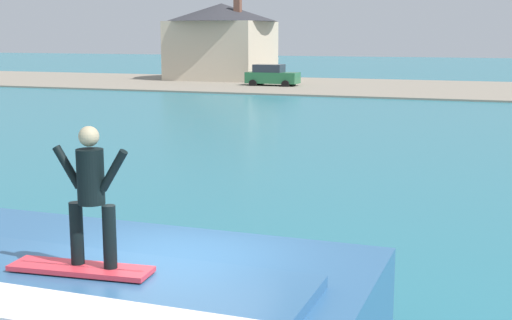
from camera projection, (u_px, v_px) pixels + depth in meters
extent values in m
cube|color=#2E5C89|center=(69.00, 281.00, 8.33)|extent=(5.75, 2.08, 0.15)
cube|color=white|center=(18.00, 307.00, 7.47)|extent=(6.09, 0.83, 0.12)
cube|color=#D8333F|center=(81.00, 268.00, 8.41)|extent=(1.78, 0.62, 0.06)
cube|color=black|center=(81.00, 266.00, 8.41)|extent=(1.60, 0.20, 0.01)
cylinder|color=black|center=(77.00, 233.00, 8.43)|extent=(0.16, 0.16, 0.76)
cylinder|color=black|center=(110.00, 237.00, 8.28)|extent=(0.16, 0.16, 0.76)
cylinder|color=black|center=(91.00, 177.00, 8.23)|extent=(0.32, 0.32, 0.65)
sphere|color=tan|center=(89.00, 136.00, 8.15)|extent=(0.24, 0.24, 0.24)
cylinder|color=black|center=(68.00, 167.00, 8.32)|extent=(0.38, 0.10, 0.52)
cylinder|color=black|center=(113.00, 170.00, 8.11)|extent=(0.38, 0.10, 0.52)
cube|color=gray|center=(456.00, 89.00, 55.09)|extent=(120.00, 19.16, 0.13)
cube|color=#23663D|center=(273.00, 78.00, 58.06)|extent=(4.30, 1.76, 0.90)
cube|color=#262D38|center=(269.00, 68.00, 58.03)|extent=(2.37, 1.59, 0.64)
cylinder|color=black|center=(292.00, 83.00, 58.53)|extent=(0.64, 0.22, 0.64)
cylinder|color=black|center=(285.00, 84.00, 56.80)|extent=(0.64, 0.22, 0.64)
cylinder|color=black|center=(260.00, 82.00, 59.47)|extent=(0.64, 0.22, 0.64)
cylinder|color=black|center=(253.00, 84.00, 57.75)|extent=(0.64, 0.22, 0.64)
cube|color=beige|center=(222.00, 51.00, 66.39)|extent=(8.47, 8.31, 5.48)
cone|color=#2D2D33|center=(221.00, 12.00, 65.76)|extent=(10.50, 10.50, 1.66)
cube|color=brown|center=(238.00, 6.00, 63.81)|extent=(0.60, 0.60, 1.80)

